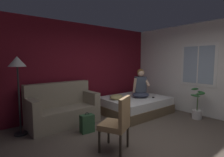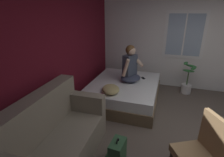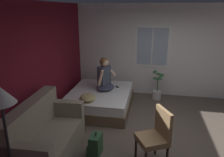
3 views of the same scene
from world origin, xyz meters
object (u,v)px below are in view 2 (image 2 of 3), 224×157
at_px(couch, 55,139).
at_px(side_chair, 202,152).
at_px(bed, 124,91).
at_px(person_seated, 130,67).
at_px(throw_pillow, 111,89).
at_px(backpack, 117,154).
at_px(potted_plant, 187,83).
at_px(cell_phone, 143,78).

distance_m(couch, side_chair, 1.92).
height_order(bed, person_seated, person_seated).
height_order(person_seated, throw_pillow, person_seated).
distance_m(couch, backpack, 0.90).
bearing_deg(bed, throw_pillow, 167.31).
xyz_separation_m(person_seated, throw_pillow, (-0.76, 0.25, -0.29)).
relative_size(bed, side_chair, 1.97).
relative_size(couch, potted_plant, 2.03).
bearing_deg(couch, side_chair, -83.47).
bearing_deg(side_chair, bed, 36.74).
bearing_deg(throw_pillow, side_chair, -129.58).
xyz_separation_m(bed, backpack, (-1.93, -0.38, -0.04)).
height_order(bed, cell_phone, cell_phone).
xyz_separation_m(bed, throw_pillow, (-0.62, 0.14, 0.31)).
xyz_separation_m(person_seated, potted_plant, (0.77, -1.39, -0.53)).
bearing_deg(cell_phone, person_seated, 10.82).
bearing_deg(potted_plant, side_chair, 178.75).
bearing_deg(throw_pillow, person_seated, -17.76).
xyz_separation_m(throw_pillow, potted_plant, (1.54, -1.64, -0.25)).
distance_m(side_chair, backpack, 1.11).
bearing_deg(bed, person_seated, -36.13).
bearing_deg(couch, throw_pillow, -12.22).
distance_m(person_seated, potted_plant, 1.68).
xyz_separation_m(backpack, potted_plant, (2.85, -1.11, 0.11)).
xyz_separation_m(bed, person_seated, (0.14, -0.11, 0.60)).
relative_size(side_chair, backpack, 2.14).
bearing_deg(side_chair, couch, 96.53).
distance_m(side_chair, person_seated, 2.48).
bearing_deg(backpack, person_seated, 7.62).
relative_size(person_seated, backpack, 1.91).
height_order(throw_pillow, potted_plant, potted_plant).
bearing_deg(couch, bed, -12.36).
bearing_deg(potted_plant, throw_pillow, 133.22).
relative_size(bed, throw_pillow, 4.02).
bearing_deg(backpack, couch, 103.82).
bearing_deg(potted_plant, person_seated, 119.06).
relative_size(person_seated, cell_phone, 6.08).
distance_m(bed, cell_phone, 0.62).
xyz_separation_m(side_chair, cell_phone, (2.33, 1.05, -0.05)).
height_order(bed, backpack, bed).
xyz_separation_m(bed, couch, (-2.14, 0.47, 0.16)).
relative_size(backpack, throw_pillow, 0.95).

